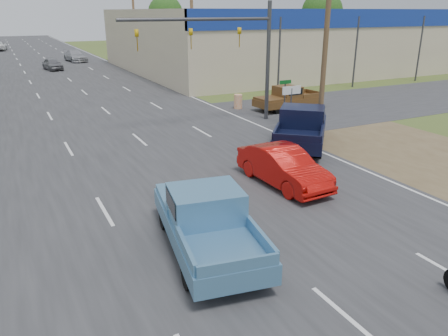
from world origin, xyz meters
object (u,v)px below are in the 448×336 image
red_convertible (283,167)px  blue_pickup (206,218)px  distant_car_grey (53,64)px  distant_car_silver (75,56)px  brown_pickup (287,98)px  navy_pickup (302,126)px

red_convertible → blue_pickup: (-4.69, -3.01, 0.18)m
red_convertible → distant_car_grey: red_convertible is taller
distant_car_silver → distant_car_grey: bearing=-123.2°
blue_pickup → distant_car_silver: blue_pickup is taller
brown_pickup → distant_car_silver: size_ratio=0.97×
brown_pickup → distant_car_grey: (-11.78, 29.89, -0.14)m
navy_pickup → distant_car_grey: navy_pickup is taller
blue_pickup → brown_pickup: size_ratio=1.16×
distant_car_grey → blue_pickup: bearing=-100.7°
navy_pickup → brown_pickup: bearing=101.2°
blue_pickup → brown_pickup: 19.32m
red_convertible → distant_car_grey: (-3.69, 41.36, -0.07)m
distant_car_grey → distant_car_silver: size_ratio=0.76×
red_convertible → brown_pickup: (8.09, 11.47, 0.07)m
navy_pickup → distant_car_silver: size_ratio=1.16×
red_convertible → distant_car_silver: 49.50m
red_convertible → distant_car_grey: 41.52m
navy_pickup → distant_car_silver: bearing=135.6°
red_convertible → blue_pickup: size_ratio=0.77×
navy_pickup → distant_car_silver: 45.52m
red_convertible → brown_pickup: 14.04m
navy_pickup → brown_pickup: navy_pickup is taller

